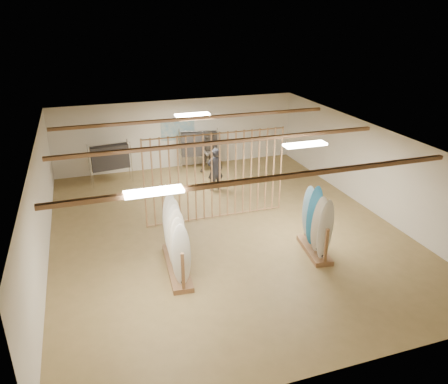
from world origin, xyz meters
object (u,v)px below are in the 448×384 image
object	(u,v)px
rack_left	(176,248)
clothing_rack_a	(110,157)
shopper_a	(215,167)
rack_right	(316,232)
shopper_b	(210,149)
clothing_rack_b	(199,144)

from	to	relation	value
rack_left	clothing_rack_a	xyz separation A→B (m)	(-1.02, 6.62, 0.42)
clothing_rack_a	shopper_a	xyz separation A→B (m)	(3.52, -1.94, -0.13)
rack_right	shopper_a	xyz separation A→B (m)	(-1.26, 5.04, 0.30)
shopper_a	shopper_b	size ratio (longest dim) A/B	0.93
rack_right	shopper_a	world-z (taller)	shopper_a
rack_left	clothing_rack_b	distance (m)	7.55
clothing_rack_a	shopper_b	size ratio (longest dim) A/B	0.82
rack_right	clothing_rack_a	bearing A→B (deg)	133.00
rack_right	clothing_rack_a	xyz separation A→B (m)	(-4.78, 6.98, 0.43)
clothing_rack_b	clothing_rack_a	bearing A→B (deg)	-163.42
rack_right	shopper_b	xyz separation A→B (m)	(-0.88, 6.98, 0.37)
clothing_rack_b	shopper_a	world-z (taller)	shopper_a
clothing_rack_b	shopper_a	bearing A→B (deg)	-82.39
rack_left	clothing_rack_b	world-z (taller)	rack_left
rack_right	shopper_a	bearing A→B (deg)	112.65
clothing_rack_a	shopper_b	world-z (taller)	shopper_b
clothing_rack_a	clothing_rack_b	distance (m)	3.62
rack_right	shopper_b	distance (m)	7.04
clothing_rack_a	rack_left	bearing A→B (deg)	-89.70
rack_left	clothing_rack_a	bearing A→B (deg)	103.16
clothing_rack_b	shopper_a	distance (m)	2.41
clothing_rack_a	clothing_rack_b	size ratio (longest dim) A/B	0.95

